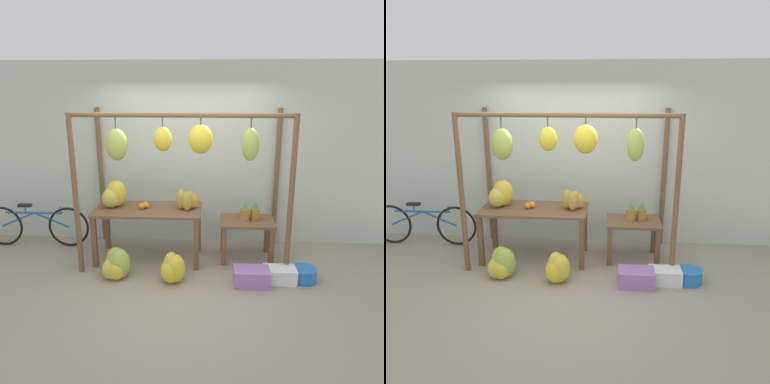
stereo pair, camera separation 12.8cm
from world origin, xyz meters
TOP-DOWN VIEW (x-y plane):
  - ground_plane at (0.00, 0.00)m, footprint 20.00×20.00m
  - shop_wall_back at (0.00, 1.48)m, footprint 8.00×0.08m
  - stall_awning at (-0.03, 0.44)m, footprint 2.81×1.30m
  - display_table_main at (-0.52, 0.73)m, footprint 1.50×0.73m
  - display_table_side at (0.89, 0.81)m, footprint 0.76×0.57m
  - banana_pile_on_table at (-1.00, 0.78)m, footprint 0.43×0.43m
  - orange_pile at (-0.57, 0.73)m, footprint 0.14×0.15m
  - pineapple_cluster at (0.93, 0.82)m, footprint 0.29×0.18m
  - banana_pile_ground_left at (-0.85, 0.12)m, footprint 0.43×0.47m
  - banana_pile_ground_right at (-0.10, 0.04)m, footprint 0.42×0.39m
  - fruit_crate_white at (0.90, 0.03)m, footprint 0.45×0.29m
  - blue_bucket at (1.58, 0.17)m, footprint 0.32×0.32m
  - parked_bicycle at (-2.36, 1.06)m, footprint 1.69×0.08m
  - papaya_pile at (0.04, 0.72)m, footprint 0.36×0.25m
  - fruit_crate_purple at (1.27, 0.13)m, footprint 0.41×0.26m

SIDE VIEW (x-z plane):
  - ground_plane at x=0.00m, z-range 0.00..0.00m
  - blue_bucket at x=1.58m, z-range 0.00..0.18m
  - fruit_crate_purple at x=1.27m, z-range 0.00..0.19m
  - fruit_crate_white at x=0.90m, z-range 0.00..0.21m
  - banana_pile_ground_left at x=-0.85m, z-range -0.03..0.39m
  - banana_pile_ground_right at x=-0.10m, z-range -0.02..0.40m
  - parked_bicycle at x=-2.36m, z-range -0.01..0.68m
  - display_table_side at x=0.89m, z-range 0.16..0.75m
  - display_table_main at x=-0.52m, z-range 0.27..1.03m
  - pineapple_cluster at x=0.93m, z-range 0.56..0.84m
  - orange_pile at x=-0.57m, z-range 0.76..0.85m
  - papaya_pile at x=0.04m, z-range 0.75..1.04m
  - banana_pile_on_table at x=-1.00m, z-range 0.75..1.13m
  - shop_wall_back at x=0.00m, z-range 0.00..2.80m
  - stall_awning at x=-0.03m, z-range 0.52..2.64m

